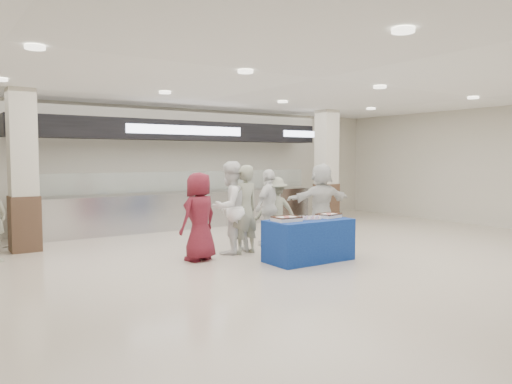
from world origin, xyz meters
TOP-DOWN VIEW (x-y plane):
  - ground at (0.00, 0.00)m, footprint 14.00×14.00m
  - serving_line at (0.00, 5.40)m, footprint 8.70×0.85m
  - column_left at (-4.00, 4.20)m, footprint 0.55×0.55m
  - column_right at (4.00, 4.20)m, footprint 0.55×0.55m
  - display_table at (0.04, 0.30)m, footprint 1.56×0.79m
  - sheet_cake_left at (-0.43, 0.34)m, footprint 0.46×0.36m
  - sheet_cake_right at (0.54, 0.32)m, footprint 0.46×0.39m
  - cupcake_tray at (0.08, 0.31)m, footprint 0.42×0.37m
  - civilian_maroon at (-1.56, 1.44)m, footprint 0.90×0.72m
  - soldier_a at (-0.54, 1.52)m, footprint 0.67×0.49m
  - chef_tall at (-0.76, 1.69)m, footprint 1.01×0.88m
  - chef_short at (0.41, 2.01)m, footprint 1.02×0.71m
  - soldier_b at (0.57, 2.02)m, footprint 1.05×0.80m
  - civilian_white at (1.83, 1.98)m, footprint 1.66×0.73m

SIDE VIEW (x-z plane):
  - ground at x=0.00m, z-range 0.00..0.00m
  - display_table at x=0.04m, z-range 0.00..0.75m
  - soldier_b at x=0.57m, z-range 0.00..1.44m
  - cupcake_tray at x=0.08m, z-range 0.75..0.81m
  - sheet_cake_right at x=0.54m, z-range 0.75..0.84m
  - civilian_maroon at x=-1.56m, z-range 0.00..1.59m
  - sheet_cake_left at x=-0.43m, z-range 0.75..0.84m
  - chef_short at x=0.41m, z-range 0.00..1.61m
  - soldier_a at x=-0.54m, z-range 0.00..1.71m
  - civilian_white at x=1.83m, z-range 0.00..1.73m
  - chef_tall at x=-0.76m, z-range 0.00..1.78m
  - serving_line at x=0.00m, z-range -0.24..2.56m
  - column_left at x=-4.00m, z-range -0.07..3.13m
  - column_right at x=4.00m, z-range -0.07..3.13m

